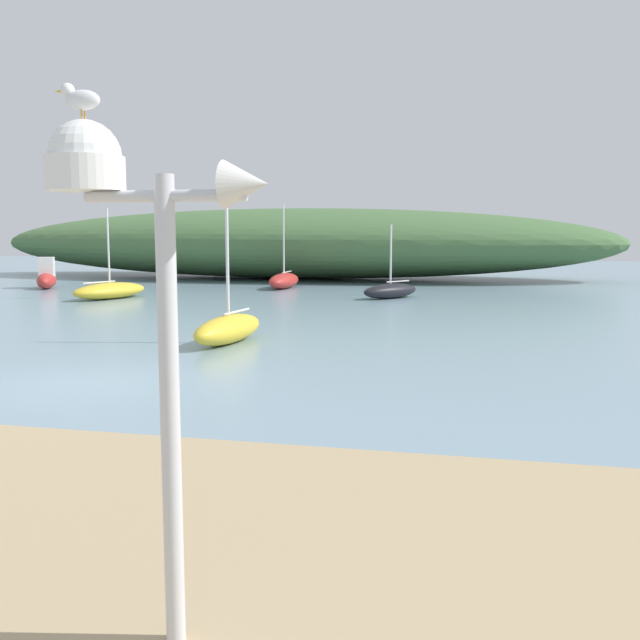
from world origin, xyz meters
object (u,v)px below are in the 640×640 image
Objects in this scene: sailboat_west_reach at (228,328)px; mast_structure at (123,223)px; motorboat_inner_mooring at (47,277)px; sailboat_mid_channel at (284,280)px; seagull_on_radar at (80,98)px; sailboat_centre_water at (390,291)px; sailboat_off_point at (110,290)px.

mast_structure is at bearing -72.37° from sailboat_west_reach.
sailboat_mid_channel is (11.29, 2.66, -0.17)m from motorboat_inner_mooring.
sailboat_mid_channel reaches higher than mast_structure.
sailboat_centre_water is at bearing 92.95° from seagull_on_radar.
mast_structure is at bearing 0.25° from seagull_on_radar.
sailboat_west_reach is (3.31, -16.84, -0.02)m from sailboat_mid_channel.
mast_structure is at bearing -55.20° from motorboat_inner_mooring.
sailboat_mid_channel is at bearing 103.94° from mast_structure.
sailboat_west_reach reaches higher than mast_structure.
seagull_on_radar is at bearing -60.82° from sailboat_off_point.
sailboat_mid_channel is at bearing 103.49° from seagull_on_radar.
sailboat_mid_channel is at bearing 144.58° from sailboat_centre_water.
sailboat_mid_channel is (-7.30, 29.40, -2.41)m from mast_structure.
sailboat_west_reach reaches higher than sailboat_off_point.
sailboat_west_reach is (-3.75, 12.56, -3.15)m from seagull_on_radar.
sailboat_centre_water is (17.04, -1.43, -0.23)m from motorboat_inner_mooring.
sailboat_west_reach is 13.37m from sailboat_off_point.
seagull_on_radar is 25.55m from sailboat_centre_water.
mast_structure is 25.48m from sailboat_centre_water.
mast_structure reaches higher than sailboat_centre_water.
sailboat_mid_channel reaches higher than seagull_on_radar.
sailboat_off_point is (-12.85, 22.57, -2.45)m from mast_structure.
sailboat_off_point reaches higher than motorboat_inner_mooring.
sailboat_mid_channel reaches higher than sailboat_west_reach.
sailboat_centre_water is at bearing -35.42° from sailboat_mid_channel.
sailboat_west_reach is at bearing -100.84° from sailboat_centre_water.
seagull_on_radar is 0.09× the size of sailboat_centre_water.
motorboat_inner_mooring is 0.63× the size of sailboat_mid_channel.
sailboat_mid_channel is 8.80m from sailboat_off_point.
motorboat_inner_mooring is at bearing 124.45° from seagull_on_radar.
sailboat_west_reach reaches higher than motorboat_inner_mooring.
mast_structure is 0.83× the size of sailboat_off_point.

